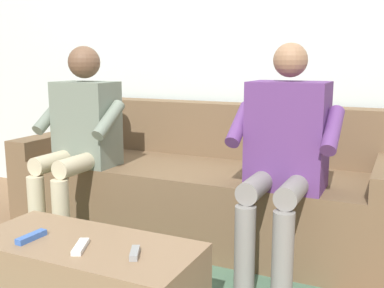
# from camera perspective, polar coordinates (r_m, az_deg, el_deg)

# --- Properties ---
(ground_plane) EXTENTS (8.00, 8.00, 0.00)m
(ground_plane) POSITION_cam_1_polar(r_m,az_deg,el_deg) (2.51, -6.11, -16.14)
(ground_plane) COLOR #846042
(back_wall) EXTENTS (4.82, 0.06, 2.59)m
(back_wall) POSITION_cam_1_polar(r_m,az_deg,el_deg) (3.35, 4.59, 13.38)
(back_wall) COLOR silver
(back_wall) RESTS_ON ground
(couch) EXTENTS (2.47, 0.85, 0.83)m
(couch) POSITION_cam_1_polar(r_m,az_deg,el_deg) (3.02, 1.14, -5.35)
(couch) COLOR brown
(couch) RESTS_ON ground
(coffee_table) EXTENTS (0.98, 0.44, 0.37)m
(coffee_table) POSITION_cam_1_polar(r_m,az_deg,el_deg) (2.09, -13.04, -16.48)
(coffee_table) COLOR #8C6B4C
(coffee_table) RESTS_ON ground
(person_left_seated) EXTENTS (0.54, 0.57, 1.21)m
(person_left_seated) POSITION_cam_1_polar(r_m,az_deg,el_deg) (2.36, 11.42, -0.46)
(person_left_seated) COLOR #5B3370
(person_left_seated) RESTS_ON ground
(person_right_seated) EXTENTS (0.53, 0.55, 1.21)m
(person_right_seated) POSITION_cam_1_polar(r_m,az_deg,el_deg) (2.92, -13.79, 1.49)
(person_right_seated) COLOR slate
(person_right_seated) RESTS_ON ground
(remote_white) EXTENTS (0.09, 0.15, 0.02)m
(remote_white) POSITION_cam_1_polar(r_m,az_deg,el_deg) (1.95, -13.75, -12.34)
(remote_white) COLOR white
(remote_white) RESTS_ON coffee_table
(remote_gray) EXTENTS (0.08, 0.11, 0.02)m
(remote_gray) POSITION_cam_1_polar(r_m,az_deg,el_deg) (1.85, -7.17, -13.35)
(remote_gray) COLOR gray
(remote_gray) RESTS_ON coffee_table
(remote_blue) EXTENTS (0.04, 0.15, 0.03)m
(remote_blue) POSITION_cam_1_polar(r_m,az_deg,el_deg) (2.10, -19.41, -10.88)
(remote_blue) COLOR #3860B7
(remote_blue) RESTS_ON coffee_table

